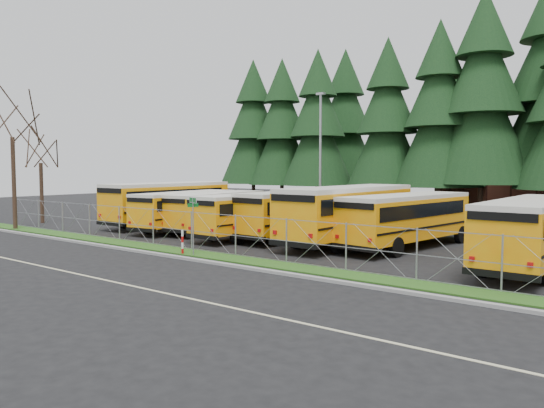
{
  "coord_description": "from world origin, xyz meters",
  "views": [
    {
      "loc": [
        15.68,
        -19.69,
        4.25
      ],
      "look_at": [
        -2.68,
        4.0,
        2.15
      ],
      "focal_mm": 35.0,
      "sensor_mm": 36.0,
      "label": 1
    }
  ],
  "objects_px": {
    "bus_1": "(189,211)",
    "bus_3": "(257,215)",
    "bus_2": "(219,212)",
    "bus_0": "(172,204)",
    "striped_bollard": "(182,242)",
    "bus_5": "(352,215)",
    "bus_east": "(534,234)",
    "street_sign": "(193,214)",
    "bus_4": "(305,215)",
    "light_standard": "(320,151)",
    "bus_6": "(410,221)"
  },
  "relations": [
    {
      "from": "bus_4",
      "to": "street_sign",
      "type": "xyz_separation_m",
      "value": [
        -0.56,
        -8.61,
        0.62
      ]
    },
    {
      "from": "bus_3",
      "to": "bus_east",
      "type": "xyz_separation_m",
      "value": [
        15.41,
        -0.51,
        0.13
      ]
    },
    {
      "from": "bus_5",
      "to": "bus_6",
      "type": "relative_size",
      "value": 1.13
    },
    {
      "from": "bus_0",
      "to": "bus_1",
      "type": "relative_size",
      "value": 1.2
    },
    {
      "from": "bus_east",
      "to": "striped_bollard",
      "type": "xyz_separation_m",
      "value": [
        -14.22,
        -6.67,
        -0.86
      ]
    },
    {
      "from": "bus_east",
      "to": "light_standard",
      "type": "height_order",
      "value": "light_standard"
    },
    {
      "from": "bus_0",
      "to": "bus_5",
      "type": "bearing_deg",
      "value": -2.05
    },
    {
      "from": "bus_2",
      "to": "striped_bollard",
      "type": "height_order",
      "value": "bus_2"
    },
    {
      "from": "bus_3",
      "to": "striped_bollard",
      "type": "height_order",
      "value": "bus_3"
    },
    {
      "from": "bus_5",
      "to": "bus_east",
      "type": "relative_size",
      "value": 1.09
    },
    {
      "from": "bus_0",
      "to": "striped_bollard",
      "type": "xyz_separation_m",
      "value": [
        10.34,
        -8.54,
        -0.96
      ]
    },
    {
      "from": "bus_3",
      "to": "bus_east",
      "type": "distance_m",
      "value": 15.42
    },
    {
      "from": "bus_5",
      "to": "street_sign",
      "type": "height_order",
      "value": "bus_5"
    },
    {
      "from": "bus_2",
      "to": "bus_4",
      "type": "bearing_deg",
      "value": -0.51
    },
    {
      "from": "bus_1",
      "to": "bus_3",
      "type": "distance_m",
      "value": 5.94
    },
    {
      "from": "bus_6",
      "to": "bus_2",
      "type": "bearing_deg",
      "value": -168.87
    },
    {
      "from": "bus_east",
      "to": "street_sign",
      "type": "distance_m",
      "value": 15.07
    },
    {
      "from": "bus_2",
      "to": "bus_5",
      "type": "distance_m",
      "value": 9.85
    },
    {
      "from": "bus_6",
      "to": "bus_4",
      "type": "bearing_deg",
      "value": -170.72
    },
    {
      "from": "bus_0",
      "to": "bus_1",
      "type": "distance_m",
      "value": 3.51
    },
    {
      "from": "bus_5",
      "to": "bus_0",
      "type": "bearing_deg",
      "value": 179.64
    },
    {
      "from": "bus_1",
      "to": "street_sign",
      "type": "height_order",
      "value": "street_sign"
    },
    {
      "from": "bus_1",
      "to": "bus_3",
      "type": "relative_size",
      "value": 0.98
    },
    {
      "from": "bus_1",
      "to": "bus_6",
      "type": "xyz_separation_m",
      "value": [
        14.94,
        1.73,
        0.11
      ]
    },
    {
      "from": "light_standard",
      "to": "bus_3",
      "type": "bearing_deg",
      "value": -76.28
    },
    {
      "from": "bus_2",
      "to": "light_standard",
      "type": "bearing_deg",
      "value": 77.12
    },
    {
      "from": "bus_4",
      "to": "bus_6",
      "type": "xyz_separation_m",
      "value": [
        6.55,
        0.21,
        0.0
      ]
    },
    {
      "from": "bus_2",
      "to": "bus_0",
      "type": "bearing_deg",
      "value": 168.22
    },
    {
      "from": "bus_0",
      "to": "bus_2",
      "type": "relative_size",
      "value": 1.21
    },
    {
      "from": "bus_5",
      "to": "light_standard",
      "type": "bearing_deg",
      "value": 130.61
    },
    {
      "from": "bus_0",
      "to": "bus_2",
      "type": "xyz_separation_m",
      "value": [
        5.13,
        -0.51,
        -0.27
      ]
    },
    {
      "from": "bus_4",
      "to": "bus_5",
      "type": "distance_m",
      "value": 3.39
    },
    {
      "from": "bus_1",
      "to": "light_standard",
      "type": "relative_size",
      "value": 0.98
    },
    {
      "from": "striped_bollard",
      "to": "street_sign",
      "type": "bearing_deg",
      "value": 3.81
    },
    {
      "from": "bus_0",
      "to": "bus_5",
      "type": "xyz_separation_m",
      "value": [
        14.97,
        -0.22,
        0.03
      ]
    },
    {
      "from": "street_sign",
      "to": "bus_east",
      "type": "bearing_deg",
      "value": 26.1
    },
    {
      "from": "bus_4",
      "to": "bus_1",
      "type": "bearing_deg",
      "value": -165.72
    },
    {
      "from": "bus_5",
      "to": "bus_4",
      "type": "bearing_deg",
      "value": 174.9
    },
    {
      "from": "bus_5",
      "to": "street_sign",
      "type": "bearing_deg",
      "value": -114.92
    },
    {
      "from": "bus_5",
      "to": "light_standard",
      "type": "relative_size",
      "value": 1.2
    },
    {
      "from": "bus_2",
      "to": "bus_3",
      "type": "xyz_separation_m",
      "value": [
        4.02,
        -0.85,
        0.04
      ]
    },
    {
      "from": "bus_5",
      "to": "striped_bollard",
      "type": "xyz_separation_m",
      "value": [
        -4.63,
        -8.33,
        -0.99
      ]
    },
    {
      "from": "bus_4",
      "to": "bus_3",
      "type": "bearing_deg",
      "value": -144.9
    },
    {
      "from": "street_sign",
      "to": "light_standard",
      "type": "relative_size",
      "value": 0.28
    },
    {
      "from": "bus_0",
      "to": "light_standard",
      "type": "height_order",
      "value": "light_standard"
    },
    {
      "from": "bus_4",
      "to": "bus_6",
      "type": "relative_size",
      "value": 1.0
    },
    {
      "from": "bus_4",
      "to": "bus_2",
      "type": "bearing_deg",
      "value": -170.47
    },
    {
      "from": "bus_5",
      "to": "light_standard",
      "type": "xyz_separation_m",
      "value": [
        -8.59,
        10.18,
        3.91
      ]
    },
    {
      "from": "bus_1",
      "to": "striped_bollard",
      "type": "height_order",
      "value": "bus_1"
    },
    {
      "from": "bus_3",
      "to": "light_standard",
      "type": "xyz_separation_m",
      "value": [
        -2.76,
        11.33,
        4.17
      ]
    }
  ]
}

